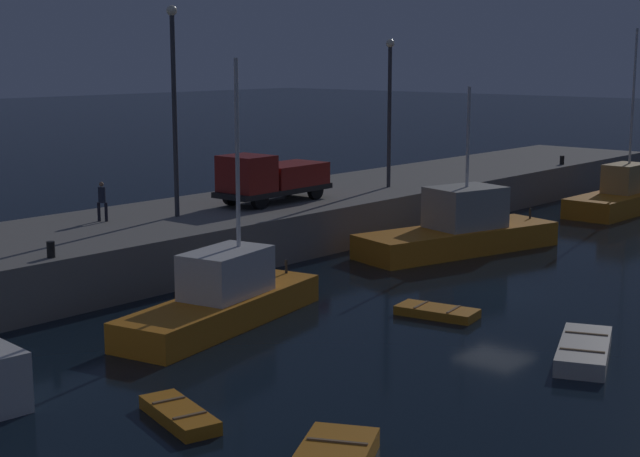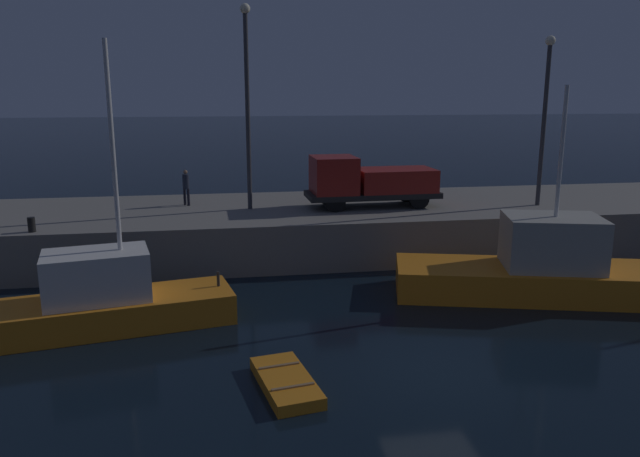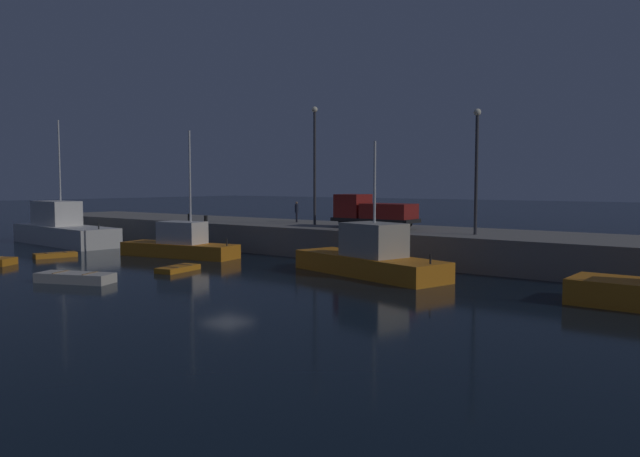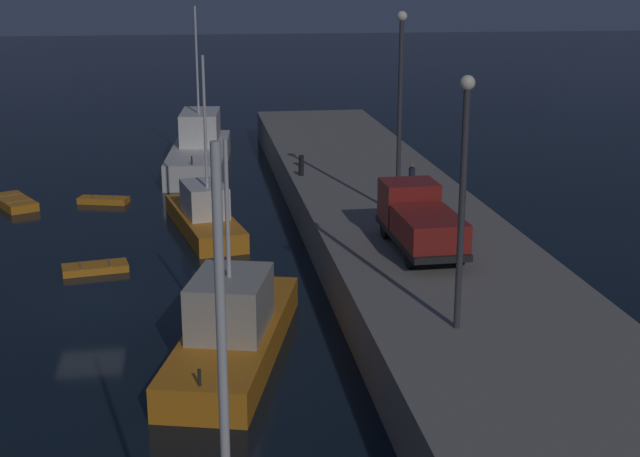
# 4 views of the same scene
# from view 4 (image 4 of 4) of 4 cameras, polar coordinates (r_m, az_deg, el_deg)

# --- Properties ---
(ground_plane) EXTENTS (320.00, 320.00, 0.00)m
(ground_plane) POSITION_cam_4_polar(r_m,az_deg,el_deg) (35.79, -14.67, -4.70)
(ground_plane) COLOR black
(pier_quay) EXTENTS (71.14, 8.27, 2.02)m
(pier_quay) POSITION_cam_4_polar(r_m,az_deg,el_deg) (36.37, 6.81, -2.25)
(pier_quay) COLOR gray
(pier_quay) RESTS_ON ground
(fishing_trawler_red) EXTENTS (10.37, 5.34, 7.43)m
(fishing_trawler_red) POSITION_cam_4_polar(r_m,az_deg,el_deg) (29.82, -5.58, -6.38)
(fishing_trawler_red) COLOR orange
(fishing_trawler_red) RESTS_ON ground
(fishing_boat_blue) EXTENTS (12.65, 4.53, 10.37)m
(fishing_boat_blue) POSITION_cam_4_polar(r_m,az_deg,el_deg) (58.85, -7.69, 4.99)
(fishing_boat_blue) COLOR silver
(fishing_boat_blue) RESTS_ON ground
(fishing_boat_orange) EXTENTS (8.97, 3.94, 8.71)m
(fishing_boat_orange) POSITION_cam_4_polar(r_m,az_deg,el_deg) (44.30, -7.40, 0.88)
(fishing_boat_orange) COLOR orange
(fishing_boat_orange) RESTS_ON ground
(dinghy_orange_near) EXTENTS (4.01, 3.07, 0.49)m
(dinghy_orange_near) POSITION_cam_4_polar(r_m,az_deg,el_deg) (51.80, -18.94, 1.60)
(dinghy_orange_near) COLOR orange
(dinghy_orange_near) RESTS_ON ground
(dinghy_red_small) EXTENTS (1.67, 2.92, 0.35)m
(dinghy_red_small) POSITION_cam_4_polar(r_m,az_deg,el_deg) (39.51, -14.17, -2.45)
(dinghy_red_small) COLOR orange
(dinghy_red_small) RESTS_ON ground
(rowboat_blue_far) EXTENTS (1.68, 2.91, 0.38)m
(rowboat_blue_far) POSITION_cam_4_polar(r_m,az_deg,el_deg) (51.13, -13.65, 1.77)
(rowboat_blue_far) COLOR orange
(rowboat_blue_far) RESTS_ON ground
(lamp_post_west) EXTENTS (0.44, 0.44, 8.79)m
(lamp_post_west) POSITION_cam_4_polar(r_m,az_deg,el_deg) (38.90, 5.13, 8.21)
(lamp_post_west) COLOR #38383D
(lamp_post_west) RESTS_ON pier_quay
(lamp_post_east) EXTENTS (0.44, 0.44, 7.57)m
(lamp_post_east) POSITION_cam_4_polar(r_m,az_deg,el_deg) (26.09, 9.12, 2.82)
(lamp_post_east) COLOR #38383D
(lamp_post_east) RESTS_ON pier_quay
(utility_truck) EXTENTS (6.07, 2.29, 2.34)m
(utility_truck) POSITION_cam_4_polar(r_m,az_deg,el_deg) (34.49, 6.37, 0.54)
(utility_truck) COLOR black
(utility_truck) RESTS_ON pier_quay
(dockworker) EXTENTS (0.42, 0.42, 1.65)m
(dockworker) POSITION_cam_4_polar(r_m,az_deg,el_deg) (42.69, 5.88, 3.22)
(dockworker) COLOR black
(dockworker) RESTS_ON pier_quay
(bollard_west) EXTENTS (0.28, 0.28, 0.62)m
(bollard_west) POSITION_cam_4_polar(r_m,az_deg,el_deg) (49.52, -1.20, 4.34)
(bollard_west) COLOR black
(bollard_west) RESTS_ON pier_quay
(bollard_east) EXTENTS (0.28, 0.28, 0.56)m
(bollard_east) POSITION_cam_4_polar(r_m,az_deg,el_deg) (47.30, -1.21, 3.74)
(bollard_east) COLOR black
(bollard_east) RESTS_ON pier_quay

